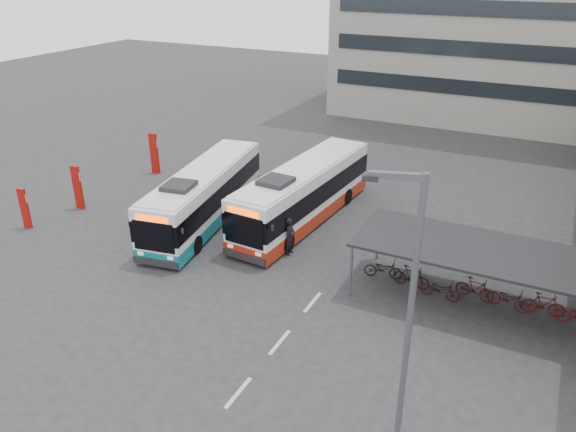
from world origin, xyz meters
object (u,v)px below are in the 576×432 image
at_px(pedestrian, 290,236).
at_px(lamp_post, 406,309).
at_px(bus_main, 303,194).
at_px(bus_teal, 204,196).

xyz_separation_m(pedestrian, lamp_post, (8.03, -9.43, 4.02)).
distance_m(pedestrian, lamp_post, 13.02).
height_order(pedestrian, lamp_post, lamp_post).
distance_m(bus_main, lamp_post, 16.39).
relative_size(bus_main, pedestrian, 6.05).
bearing_deg(lamp_post, pedestrian, 113.22).
height_order(bus_teal, pedestrian, bus_teal).
bearing_deg(bus_main, bus_teal, -147.77).
relative_size(bus_teal, lamp_post, 1.29).
bearing_deg(lamp_post, bus_main, 107.31).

